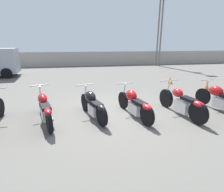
{
  "coord_description": "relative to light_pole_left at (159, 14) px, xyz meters",
  "views": [
    {
      "loc": [
        -0.99,
        -5.4,
        2.26
      ],
      "look_at": [
        0.0,
        -0.15,
        0.65
      ],
      "focal_mm": 28.0,
      "sensor_mm": 36.0,
      "label": 1
    }
  ],
  "objects": [
    {
      "name": "motorcycle_slot_3",
      "position": [
        -6.42,
        -12.59,
        -4.59
      ],
      "size": [
        0.75,
        2.09,
        0.97
      ],
      "rotation": [
        0.0,
        0.0,
        0.22
      ],
      "color": "black",
      "rests_on": "ground_plane"
    },
    {
      "name": "traffic_cone_far",
      "position": [
        -2.85,
        -8.3,
        -4.82
      ],
      "size": [
        0.31,
        0.31,
        0.39
      ],
      "color": "orange",
      "rests_on": "ground_plane"
    },
    {
      "name": "fence_back",
      "position": [
        -7.1,
        1.2,
        -4.29
      ],
      "size": [
        40.0,
        0.04,
        1.45
      ],
      "color": "#9E998E",
      "rests_on": "ground_plane"
    },
    {
      "name": "light_pole_right",
      "position": [
        0.27,
        -0.1,
        -1.09
      ],
      "size": [
        0.7,
        0.35,
        6.54
      ],
      "color": "slate",
      "rests_on": "ground_plane"
    },
    {
      "name": "motorcycle_slot_5",
      "position": [
        -3.36,
        -12.65,
        -4.57
      ],
      "size": [
        0.64,
        1.97,
        0.99
      ],
      "rotation": [
        0.0,
        0.0,
        0.17
      ],
      "color": "black",
      "rests_on": "ground_plane"
    },
    {
      "name": "ground_plane",
      "position": [
        -7.1,
        -12.21,
        -5.02
      ],
      "size": [
        60.0,
        60.0,
        0.0
      ],
      "primitive_type": "plane",
      "color": "#5B5954"
    },
    {
      "name": "motorcycle_slot_4",
      "position": [
        -4.89,
        -12.79,
        -4.59
      ],
      "size": [
        0.75,
        2.18,
        1.04
      ],
      "rotation": [
        0.0,
        0.0,
        0.15
      ],
      "color": "black",
      "rests_on": "ground_plane"
    },
    {
      "name": "light_pole_left",
      "position": [
        0.0,
        0.0,
        0.0
      ],
      "size": [
        0.7,
        0.35,
        8.63
      ],
      "color": "slate",
      "rests_on": "ground_plane"
    },
    {
      "name": "motorcycle_slot_1",
      "position": [
        -9.15,
        -12.52,
        -4.59
      ],
      "size": [
        0.85,
        2.1,
        1.0
      ],
      "rotation": [
        0.0,
        0.0,
        0.3
      ],
      "color": "black",
      "rests_on": "ground_plane"
    },
    {
      "name": "traffic_cone_near",
      "position": [
        -1.69,
        -9.91,
        -4.79
      ],
      "size": [
        0.28,
        0.28,
        0.45
      ],
      "color": "orange",
      "rests_on": "ground_plane"
    },
    {
      "name": "motorcycle_slot_2",
      "position": [
        -7.73,
        -12.45,
        -4.58
      ],
      "size": [
        0.84,
        1.9,
        0.97
      ],
      "rotation": [
        0.0,
        0.0,
        0.31
      ],
      "color": "black",
      "rests_on": "ground_plane"
    }
  ]
}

